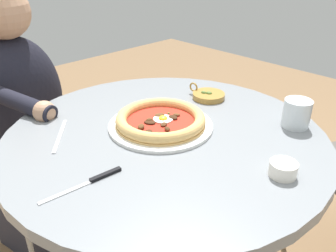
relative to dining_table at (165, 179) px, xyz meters
name	(u,v)px	position (x,y,z in m)	size (l,w,h in m)	color
dining_table	(165,179)	(0.00, 0.00, 0.00)	(0.91, 0.91, 0.75)	gray
pizza_on_plate	(161,121)	(0.03, -0.01, 0.18)	(0.31, 0.31, 0.04)	white
water_glass	(296,115)	(-0.24, -0.30, 0.20)	(0.08, 0.08, 0.08)	silver
steak_knife	(94,180)	(-0.05, 0.27, 0.17)	(0.03, 0.20, 0.01)	silver
ramekin_capers	(283,168)	(-0.34, -0.05, 0.18)	(0.06, 0.06, 0.03)	white
olive_pan	(208,95)	(0.07, -0.28, 0.18)	(0.14, 0.11, 0.04)	olive
fork_utensil	(60,135)	(0.19, 0.23, 0.17)	(0.15, 0.13, 0.00)	#BCBCC1
diner_person	(31,144)	(0.65, 0.15, -0.09)	(0.54, 0.40, 1.12)	#282833
cafe_chair_diner	(11,136)	(0.79, 0.17, -0.10)	(0.46, 0.46, 0.81)	beige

